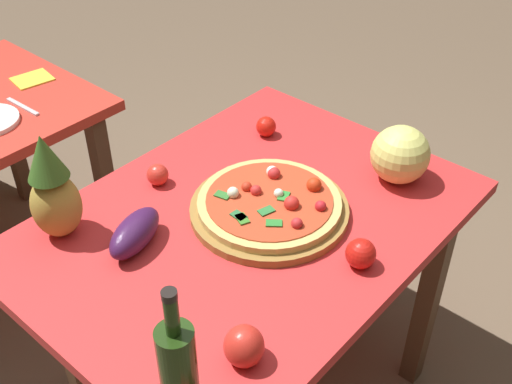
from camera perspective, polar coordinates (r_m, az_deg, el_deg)
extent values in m
plane|color=brown|center=(2.36, -0.61, -16.95)|extent=(10.00, 10.00, 0.00)
cube|color=#523523|center=(2.17, 15.20, -9.87)|extent=(0.06, 0.06, 0.74)
cube|color=#523523|center=(2.13, -16.92, -11.36)|extent=(0.06, 0.06, 0.74)
cube|color=#523523|center=(2.49, -1.46, -0.90)|extent=(0.06, 0.06, 0.74)
cube|color=red|center=(1.80, -0.77, -2.82)|extent=(1.26, 0.93, 0.04)
cube|color=#523523|center=(2.59, -13.30, -0.33)|extent=(0.06, 0.06, 0.74)
cube|color=#523523|center=(3.12, -21.39, 5.00)|extent=(0.06, 0.06, 0.74)
cylinder|color=olive|center=(1.79, 1.21, -1.59)|extent=(0.45, 0.45, 0.02)
cylinder|color=tan|center=(1.78, 1.21, -1.01)|extent=(0.41, 0.41, 0.02)
cylinder|color=#C24023|center=(1.77, 1.22, -0.68)|extent=(0.36, 0.36, 0.00)
sphere|color=red|center=(1.81, 5.28, 0.63)|extent=(0.04, 0.04, 0.04)
sphere|color=red|center=(1.68, 3.73, -2.86)|extent=(0.03, 0.03, 0.03)
sphere|color=red|center=(1.78, -0.01, 0.14)|extent=(0.03, 0.03, 0.03)
sphere|color=red|center=(1.74, 5.87, -1.29)|extent=(0.03, 0.03, 0.03)
sphere|color=red|center=(1.85, 1.64, 1.69)|extent=(0.04, 0.04, 0.04)
sphere|color=red|center=(1.80, -0.85, 0.47)|extent=(0.03, 0.03, 0.03)
sphere|color=red|center=(1.74, 3.24, -1.03)|extent=(0.04, 0.04, 0.04)
cube|color=#3A7E27|center=(1.69, -1.26, -2.44)|extent=(0.04, 0.05, 0.00)
cube|color=#2D7737|center=(1.72, 0.94, -1.71)|extent=(0.05, 0.04, 0.00)
cube|color=#2A6E39|center=(1.70, -1.58, -2.16)|extent=(0.03, 0.05, 0.00)
cube|color=#2B7E2F|center=(1.68, 1.64, -2.83)|extent=(0.05, 0.05, 0.00)
cube|color=#31732E|center=(1.78, -3.06, -0.28)|extent=(0.04, 0.05, 0.00)
cube|color=#2E8631|center=(1.77, 2.52, -0.36)|extent=(0.05, 0.04, 0.00)
sphere|color=white|center=(1.77, -2.21, -0.14)|extent=(0.03, 0.03, 0.03)
sphere|color=white|center=(1.85, 1.47, 1.87)|extent=(0.03, 0.03, 0.03)
sphere|color=white|center=(1.77, 2.06, -0.11)|extent=(0.03, 0.03, 0.03)
cylinder|color=#1E3610|center=(1.27, -7.00, -16.11)|extent=(0.08, 0.08, 0.25)
cylinder|color=#1E3610|center=(1.14, -7.65, -11.05)|extent=(0.03, 0.03, 0.09)
cylinder|color=black|center=(1.10, -7.87, -9.23)|extent=(0.03, 0.03, 0.02)
ellipsoid|color=#AB9039|center=(1.76, -17.64, -1.16)|extent=(0.13, 0.13, 0.19)
cone|color=#376321|center=(1.67, -18.64, 3.06)|extent=(0.11, 0.11, 0.13)
sphere|color=#DEDD70|center=(1.93, 12.93, 3.32)|extent=(0.18, 0.18, 0.18)
ellipsoid|color=red|center=(1.41, -1.10, -13.78)|extent=(0.09, 0.09, 0.10)
ellipsoid|color=#3D1946|center=(1.70, -10.92, -3.65)|extent=(0.22, 0.15, 0.09)
sphere|color=red|center=(1.63, 9.47, -5.53)|extent=(0.08, 0.08, 0.08)
sphere|color=red|center=(1.91, -8.90, 1.56)|extent=(0.07, 0.07, 0.07)
sphere|color=red|center=(2.12, 0.92, 5.96)|extent=(0.07, 0.07, 0.07)
cube|color=silver|center=(2.44, -20.39, 7.26)|extent=(0.02, 0.18, 0.01)
cube|color=yellow|center=(2.63, -19.62, 9.62)|extent=(0.16, 0.14, 0.01)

